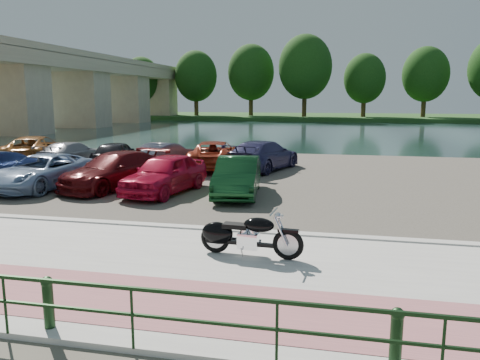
# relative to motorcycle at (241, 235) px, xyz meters

# --- Properties ---
(ground) EXTENTS (200.00, 200.00, 0.00)m
(ground) POSITION_rel_motorcycle_xyz_m (-0.66, -0.13, -0.56)
(ground) COLOR #595447
(ground) RESTS_ON ground
(promenade) EXTENTS (60.00, 6.00, 0.10)m
(promenade) POSITION_rel_motorcycle_xyz_m (-0.66, -1.13, -0.51)
(promenade) COLOR #B7B3AC
(promenade) RESTS_ON ground
(pink_path) EXTENTS (60.00, 2.00, 0.01)m
(pink_path) POSITION_rel_motorcycle_xyz_m (-0.66, -2.63, -0.46)
(pink_path) COLOR #98555C
(pink_path) RESTS_ON promenade
(kerb) EXTENTS (60.00, 0.30, 0.14)m
(kerb) POSITION_rel_motorcycle_xyz_m (-0.66, 1.87, -0.49)
(kerb) COLOR #B7B3AC
(kerb) RESTS_ON ground
(parking_lot) EXTENTS (60.00, 18.00, 0.04)m
(parking_lot) POSITION_rel_motorcycle_xyz_m (-0.66, 10.87, -0.54)
(parking_lot) COLOR #48443A
(parking_lot) RESTS_ON ground
(river) EXTENTS (120.00, 40.00, 0.00)m
(river) POSITION_rel_motorcycle_xyz_m (-0.66, 39.87, -0.56)
(river) COLOR #1A2F2D
(river) RESTS_ON ground
(far_bank) EXTENTS (120.00, 24.00, 0.60)m
(far_bank) POSITION_rel_motorcycle_xyz_m (-0.66, 71.87, -0.26)
(far_bank) COLOR #1D4418
(far_bank) RESTS_ON ground
(bridge) EXTENTS (7.00, 56.00, 8.55)m
(bridge) POSITION_rel_motorcycle_xyz_m (-28.66, 40.89, 4.96)
(bridge) COLOR tan
(bridge) RESTS_ON ground
(railing) EXTENTS (24.04, 0.05, 0.90)m
(railing) POSITION_rel_motorcycle_xyz_m (-0.66, -4.13, 0.23)
(railing) COLOR black
(railing) RESTS_ON promenade
(bollards) EXTENTS (10.68, 0.18, 0.81)m
(bollards) POSITION_rel_motorcycle_xyz_m (-2.32, -3.83, -0.02)
(bollards) COLOR black
(bollards) RESTS_ON promenade
(far_trees) EXTENTS (70.25, 10.68, 12.52)m
(far_trees) POSITION_rel_motorcycle_xyz_m (3.70, 65.66, 6.93)
(far_trees) COLOR #3C2D16
(far_trees) RESTS_ON far_bank
(motorcycle) EXTENTS (2.33, 0.75, 1.05)m
(motorcycle) POSITION_rel_motorcycle_xyz_m (0.00, 0.00, 0.00)
(motorcycle) COLOR black
(motorcycle) RESTS_ON promenade
(car_2) EXTENTS (2.62, 4.94, 1.32)m
(car_2) POSITION_rel_motorcycle_xyz_m (-9.21, 6.20, 0.14)
(car_2) COLOR #7F97B9
(car_2) RESTS_ON parking_lot
(car_3) EXTENTS (3.41, 5.20, 1.40)m
(car_3) POSITION_rel_motorcycle_xyz_m (-6.49, 6.85, 0.18)
(car_3) COLOR #4E0B0D
(car_3) RESTS_ON parking_lot
(car_4) EXTENTS (2.41, 4.50, 1.46)m
(car_4) POSITION_rel_motorcycle_xyz_m (-4.24, 6.38, 0.21)
(car_4) COLOR #B60C2E
(car_4) RESTS_ON parking_lot
(car_5) EXTENTS (1.95, 4.32, 1.38)m
(car_5) POSITION_rel_motorcycle_xyz_m (-1.53, 6.55, 0.17)
(car_5) COLOR #113F1C
(car_5) RESTS_ON parking_lot
(car_6) EXTENTS (4.03, 5.83, 1.48)m
(car_6) POSITION_rel_motorcycle_xyz_m (-14.00, 12.48, 0.22)
(car_6) COLOR #935722
(car_6) RESTS_ON parking_lot
(car_7) EXTENTS (1.84, 4.34, 1.25)m
(car_7) POSITION_rel_motorcycle_xyz_m (-11.65, 12.15, 0.10)
(car_7) COLOR #94949C
(car_7) RESTS_ON parking_lot
(car_8) EXTENTS (2.16, 4.17, 1.36)m
(car_8) POSITION_rel_motorcycle_xyz_m (-9.01, 11.95, 0.16)
(car_8) COLOR black
(car_8) RESTS_ON parking_lot
(car_9) EXTENTS (2.37, 4.08, 1.27)m
(car_9) POSITION_rel_motorcycle_xyz_m (-6.55, 12.49, 0.11)
(car_9) COLOR #595A6B
(car_9) RESTS_ON parking_lot
(car_10) EXTENTS (3.18, 5.38, 1.40)m
(car_10) POSITION_rel_motorcycle_xyz_m (-4.04, 12.51, 0.18)
(car_10) COLOR #9C301A
(car_10) RESTS_ON parking_lot
(car_11) EXTENTS (3.42, 5.40, 1.46)m
(car_11) POSITION_rel_motorcycle_xyz_m (-1.61, 12.69, 0.21)
(car_11) COLOR #2C2B53
(car_11) RESTS_ON parking_lot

